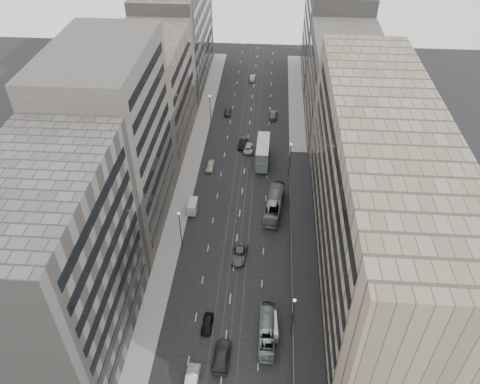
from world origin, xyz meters
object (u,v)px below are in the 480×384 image
(vw_microbus, at_px, (271,327))
(panel_van, at_px, (193,206))
(bus_near, at_px, (267,331))
(sedan_1, at_px, (192,380))
(double_decker, at_px, (263,152))
(bus_far, at_px, (274,204))
(sedan_2, at_px, (239,254))
(pedestrian, at_px, (315,371))
(sedan_0, at_px, (207,324))

(vw_microbus, height_order, panel_van, vw_microbus)
(bus_near, xyz_separation_m, sedan_1, (-10.02, -8.11, -0.56))
(double_decker, xyz_separation_m, panel_van, (-13.06, -17.65, -1.53))
(bus_far, xyz_separation_m, vw_microbus, (-0.07, -28.08, -0.33))
(panel_van, bearing_deg, sedan_2, -50.49)
(panel_van, bearing_deg, bus_near, -62.01)
(pedestrian, bearing_deg, sedan_0, -28.24)
(bus_near, relative_size, sedan_0, 2.40)
(sedan_2, xyz_separation_m, pedestrian, (12.11, -21.46, 0.21))
(double_decker, distance_m, sedan_2, 29.55)
(double_decker, distance_m, pedestrian, 51.62)
(panel_van, height_order, sedan_2, panel_van)
(sedan_2, relative_size, pedestrian, 3.32)
(vw_microbus, distance_m, pedestrian, 9.04)
(bus_far, bearing_deg, sedan_0, 77.63)
(sedan_0, height_order, sedan_1, sedan_1)
(bus_near, height_order, sedan_1, bus_near)
(panel_van, relative_size, sedan_0, 0.95)
(bus_far, bearing_deg, double_decker, -73.14)
(double_decker, distance_m, sedan_1, 53.81)
(bus_near, xyz_separation_m, vw_microbus, (0.60, 0.82, -0.01))
(bus_near, distance_m, sedan_2, 16.64)
(bus_far, xyz_separation_m, pedestrian, (6.19, -34.59, -0.71))
(double_decker, xyz_separation_m, sedan_2, (-3.07, -29.32, -2.09))
(bus_far, distance_m, sedan_0, 29.47)
(bus_near, distance_m, bus_far, 28.91)
(bus_near, bearing_deg, double_decker, -87.27)
(panel_van, bearing_deg, sedan_0, -77.83)
(vw_microbus, bearing_deg, bus_near, -130.57)
(sedan_0, bearing_deg, bus_near, -4.67)
(sedan_0, bearing_deg, sedan_2, 77.70)
(vw_microbus, bearing_deg, double_decker, 89.02)
(bus_far, distance_m, vw_microbus, 28.08)
(bus_near, relative_size, vw_microbus, 2.10)
(panel_van, bearing_deg, pedestrian, -57.36)
(vw_microbus, height_order, sedan_1, vw_microbus)
(bus_near, distance_m, double_decker, 45.17)
(vw_microbus, xyz_separation_m, pedestrian, (6.26, -6.51, -0.38))
(double_decker, distance_m, vw_microbus, 44.38)
(sedan_0, distance_m, pedestrian, 17.30)
(bus_near, xyz_separation_m, sedan_2, (-5.25, 15.77, -0.59))
(bus_near, height_order, pedestrian, bus_near)
(sedan_1, distance_m, pedestrian, 17.06)
(bus_near, distance_m, panel_van, 31.39)
(bus_far, bearing_deg, bus_near, 95.57)
(bus_near, bearing_deg, pedestrian, 140.27)
(sedan_0, bearing_deg, vw_microbus, 0.60)
(bus_far, distance_m, pedestrian, 35.15)
(sedan_1, relative_size, pedestrian, 2.93)
(vw_microbus, height_order, sedan_2, vw_microbus)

